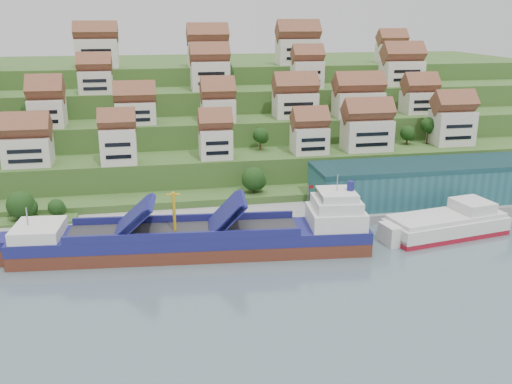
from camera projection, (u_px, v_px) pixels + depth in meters
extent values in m
plane|color=slate|center=(239.00, 248.00, 122.97)|extent=(300.00, 300.00, 0.00)
cube|color=gray|center=(310.00, 214.00, 140.25)|extent=(180.00, 14.00, 2.20)
cube|color=#2D4C1E|center=(201.00, 150.00, 203.03)|extent=(260.00, 128.00, 4.00)
cube|color=#2D4C1E|center=(200.00, 137.00, 206.67)|extent=(260.00, 118.00, 11.00)
cube|color=#2D4C1E|center=(197.00, 124.00, 213.13)|extent=(260.00, 102.00, 18.00)
cube|color=#2D4C1E|center=(195.00, 111.00, 219.58)|extent=(260.00, 86.00, 25.00)
cube|color=#2D4C1E|center=(193.00, 100.00, 227.13)|extent=(260.00, 68.00, 31.00)
cube|color=silver|center=(28.00, 151.00, 146.33)|extent=(11.77, 8.57, 7.29)
cube|color=silver|center=(119.00, 146.00, 147.33)|extent=(9.07, 7.03, 9.27)
cube|color=silver|center=(216.00, 143.00, 153.49)|extent=(8.53, 7.62, 7.84)
cube|color=silver|center=(309.00, 140.00, 158.93)|extent=(9.54, 7.73, 7.31)
cube|color=silver|center=(367.00, 135.00, 162.26)|extent=(13.37, 8.26, 8.73)
cube|color=silver|center=(452.00, 128.00, 169.34)|extent=(11.73, 8.31, 9.94)
cube|color=silver|center=(48.00, 113.00, 159.22)|extent=(9.41, 8.98, 7.73)
cube|color=silver|center=(136.00, 113.00, 163.75)|extent=(11.36, 7.90, 6.27)
cube|color=silver|center=(218.00, 110.00, 167.14)|extent=(9.50, 8.56, 6.68)
cube|color=silver|center=(295.00, 105.00, 173.98)|extent=(12.79, 8.36, 7.42)
cube|color=silver|center=(358.00, 104.00, 174.84)|extent=(14.63, 8.18, 7.54)
cube|color=silver|center=(419.00, 102.00, 181.20)|extent=(10.35, 8.04, 6.77)
cube|color=silver|center=(96.00, 82.00, 173.43)|extent=(9.85, 7.30, 6.84)
cube|color=silver|center=(210.00, 76.00, 180.71)|extent=(11.89, 7.79, 9.04)
cube|color=silver|center=(307.00, 75.00, 186.39)|extent=(9.71, 7.14, 8.66)
cube|color=silver|center=(402.00, 73.00, 193.64)|extent=(13.37, 8.47, 8.14)
cube|color=silver|center=(97.00, 53.00, 190.27)|extent=(13.71, 7.51, 9.41)
cube|color=silver|center=(208.00, 54.00, 194.47)|extent=(13.38, 8.15, 8.27)
cube|color=silver|center=(298.00, 52.00, 202.23)|extent=(14.55, 8.73, 8.86)
cube|color=silver|center=(391.00, 53.00, 210.42)|extent=(10.22, 7.05, 6.86)
ellipsoid|color=#1C3F15|center=(253.00, 179.00, 146.54)|extent=(6.08, 6.08, 6.08)
ellipsoid|color=#1C3F15|center=(408.00, 133.00, 169.28)|extent=(4.41, 4.41, 4.41)
ellipsoid|color=#1C3F15|center=(428.00, 125.00, 169.73)|extent=(4.50, 4.50, 4.50)
ellipsoid|color=#1C3F15|center=(260.00, 135.00, 161.65)|extent=(4.27, 4.27, 4.27)
ellipsoid|color=#1C3F15|center=(340.00, 95.00, 179.35)|extent=(4.48, 4.48, 4.48)
ellipsoid|color=#1C3F15|center=(32.00, 110.00, 163.17)|extent=(5.92, 5.92, 5.92)
ellipsoid|color=#1C3F15|center=(55.00, 107.00, 162.70)|extent=(5.69, 5.69, 5.69)
ellipsoid|color=#1C3F15|center=(222.00, 69.00, 183.36)|extent=(6.96, 6.96, 6.96)
ellipsoid|color=#1C3F15|center=(298.00, 71.00, 190.91)|extent=(4.91, 4.91, 4.91)
ellipsoid|color=#1C3F15|center=(318.00, 74.00, 190.44)|extent=(4.58, 4.58, 4.58)
ellipsoid|color=#1C3F15|center=(21.00, 205.00, 130.42)|extent=(6.35, 6.35, 6.35)
ellipsoid|color=#1C3F15|center=(56.00, 207.00, 132.11)|extent=(3.84, 3.84, 3.84)
cube|color=#235960|center=(429.00, 182.00, 145.96)|extent=(60.00, 15.00, 10.00)
cylinder|color=gray|center=(308.00, 202.00, 133.68)|extent=(0.16, 0.16, 8.00)
cube|color=maroon|center=(311.00, 187.00, 132.71)|extent=(1.20, 0.05, 0.80)
cube|color=#57271A|center=(194.00, 249.00, 119.86)|extent=(74.34, 17.64, 4.72)
cube|color=navy|center=(193.00, 236.00, 118.94)|extent=(74.35, 17.75, 2.45)
cube|color=silver|center=(38.00, 230.00, 115.27)|extent=(10.33, 11.54, 2.45)
cube|color=#262628|center=(184.00, 230.00, 118.39)|extent=(47.86, 13.67, 0.28)
cube|color=navy|center=(132.00, 218.00, 116.45)|extent=(7.94, 10.99, 6.53)
cube|color=navy|center=(225.00, 214.00, 118.24)|extent=(7.59, 10.96, 6.90)
cylinder|color=gold|center=(174.00, 212.00, 116.97)|extent=(0.72, 0.72, 8.50)
cube|color=silver|center=(336.00, 217.00, 120.91)|extent=(12.21, 11.70, 3.78)
cube|color=silver|center=(336.00, 204.00, 120.01)|extent=(10.24, 10.41, 2.36)
cube|color=silver|center=(337.00, 195.00, 119.42)|extent=(8.26, 9.12, 1.70)
cylinder|color=navy|center=(351.00, 186.00, 119.15)|extent=(1.64, 1.64, 2.08)
cube|color=maroon|center=(445.00, 233.00, 130.09)|extent=(29.35, 15.09, 2.42)
cube|color=silver|center=(446.00, 224.00, 129.47)|extent=(29.37, 15.20, 2.98)
cube|color=silver|center=(447.00, 216.00, 128.92)|extent=(27.79, 13.84, 1.12)
cube|color=silver|center=(472.00, 206.00, 130.83)|extent=(8.81, 9.41, 2.80)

